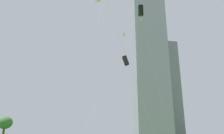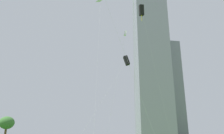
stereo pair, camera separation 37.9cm
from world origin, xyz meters
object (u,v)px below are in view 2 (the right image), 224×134
(kite_flying_2, at_px, (101,1))
(distant_highrise_1, at_px, (151,56))
(kite_flying_0, at_px, (125,34))
(distant_highrise_0, at_px, (167,90))
(kite_flying_1, at_px, (126,61))
(kite_flying_4, at_px, (141,11))
(park_tree_0, at_px, (7,123))

(kite_flying_2, height_order, distant_highrise_1, distant_highrise_1)
(kite_flying_0, bearing_deg, distant_highrise_1, 66.51)
(kite_flying_2, bearing_deg, distant_highrise_0, 59.86)
(kite_flying_0, relative_size, distant_highrise_0, 0.37)
(kite_flying_1, xyz_separation_m, distant_highrise_0, (44.89, 84.89, 13.04))
(distant_highrise_1, bearing_deg, kite_flying_4, -104.30)
(park_tree_0, bearing_deg, kite_flying_4, -28.91)
(park_tree_0, relative_size, distant_highrise_1, 0.07)
(kite_flying_1, xyz_separation_m, park_tree_0, (-23.97, 11.06, -11.71))
(park_tree_0, bearing_deg, kite_flying_2, -35.82)
(kite_flying_0, bearing_deg, distant_highrise_0, 62.32)
(park_tree_0, bearing_deg, kite_flying_1, -24.76)
(park_tree_0, bearing_deg, kite_flying_0, -28.93)
(kite_flying_4, height_order, distant_highrise_0, distant_highrise_0)
(kite_flying_2, xyz_separation_m, kite_flying_4, (8.11, -1.38, -2.30))
(kite_flying_2, relative_size, distant_highrise_0, 0.50)
(kite_flying_1, xyz_separation_m, kite_flying_4, (2.45, -3.54, 9.52))
(kite_flying_1, relative_size, kite_flying_2, 0.60)
(kite_flying_0, relative_size, kite_flying_4, 0.81)
(kite_flying_1, distance_m, kite_flying_4, 10.45)
(kite_flying_4, xyz_separation_m, distant_highrise_1, (28.19, 73.60, 19.29))
(kite_flying_1, height_order, distant_highrise_0, distant_highrise_0)
(kite_flying_1, bearing_deg, kite_flying_0, -108.37)
(kite_flying_2, height_order, kite_flying_4, kite_flying_2)
(distant_highrise_0, relative_size, distant_highrise_1, 0.65)
(kite_flying_4, relative_size, park_tree_0, 4.44)
(kite_flying_4, bearing_deg, park_tree_0, 151.09)
(kite_flying_2, relative_size, park_tree_0, 4.76)
(kite_flying_1, height_order, distant_highrise_1, distant_highrise_1)
(park_tree_0, bearing_deg, distant_highrise_1, 47.22)
(kite_flying_1, relative_size, distant_highrise_1, 0.19)
(kite_flying_0, height_order, distant_highrise_0, distant_highrise_0)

